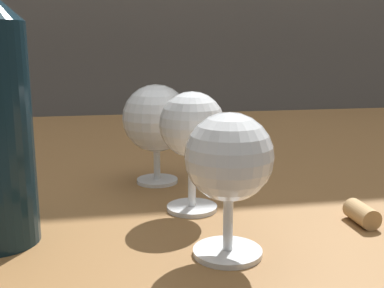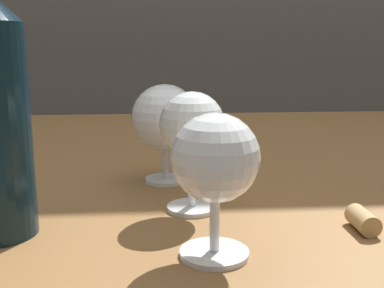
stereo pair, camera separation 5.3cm
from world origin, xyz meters
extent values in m
cube|color=brown|center=(0.00, 0.00, 0.75)|extent=(1.56, 0.99, 0.03)
cylinder|color=white|center=(-0.10, -0.38, 0.77)|extent=(0.06, 0.06, 0.00)
cylinder|color=white|center=(-0.10, -0.38, 0.80)|extent=(0.01, 0.01, 0.06)
sphere|color=white|center=(-0.10, -0.38, 0.86)|extent=(0.08, 0.08, 0.08)
ellipsoid|color=#EACC66|center=(-0.10, -0.38, 0.86)|extent=(0.07, 0.07, 0.04)
cylinder|color=white|center=(-0.11, -0.26, 0.77)|extent=(0.06, 0.06, 0.00)
cylinder|color=white|center=(-0.11, -0.26, 0.81)|extent=(0.01, 0.01, 0.07)
sphere|color=white|center=(-0.11, -0.26, 0.87)|extent=(0.07, 0.07, 0.07)
ellipsoid|color=maroon|center=(-0.11, -0.26, 0.86)|extent=(0.06, 0.06, 0.03)
cylinder|color=white|center=(-0.14, -0.15, 0.77)|extent=(0.06, 0.06, 0.00)
cylinder|color=white|center=(-0.14, -0.15, 0.80)|extent=(0.01, 0.01, 0.06)
sphere|color=white|center=(-0.14, -0.15, 0.86)|extent=(0.09, 0.09, 0.09)
ellipsoid|color=gold|center=(-0.14, -0.15, 0.86)|extent=(0.08, 0.08, 0.04)
cylinder|color=tan|center=(0.06, -0.34, 0.78)|extent=(0.02, 0.04, 0.02)
camera|label=1|loc=(-0.20, -0.77, 0.96)|focal=44.06mm
camera|label=2|loc=(-0.15, -0.78, 0.96)|focal=44.06mm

